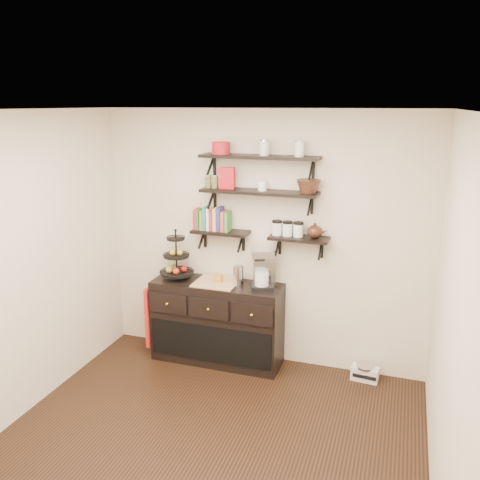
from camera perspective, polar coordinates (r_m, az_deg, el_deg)
name	(u,v)px	position (r m, az deg, el deg)	size (l,w,h in m)	color
floor	(201,454)	(4.47, -4.43, -22.87)	(3.50, 3.50, 0.00)	black
ceiling	(193,110)	(3.52, -5.34, 14.31)	(3.50, 3.50, 0.02)	white
back_wall	(262,240)	(5.36, 2.48, 0.00)	(3.50, 0.02, 2.70)	beige
left_wall	(6,274)	(4.73, -24.80, -3.51)	(0.02, 3.50, 2.70)	beige
right_wall	(451,331)	(3.54, 22.64, -9.37)	(0.02, 3.50, 2.70)	beige
shelf_top	(259,157)	(5.08, 2.18, 9.28)	(1.20, 0.27, 0.23)	black
shelf_mid	(259,192)	(5.12, 2.14, 5.39)	(1.20, 0.27, 0.23)	black
shelf_low_left	(221,232)	(5.36, -2.18, 0.86)	(0.60, 0.25, 0.23)	black
shelf_low_right	(299,239)	(5.13, 6.64, 0.13)	(0.60, 0.25, 0.23)	black
cookbooks	(213,219)	(5.36, -3.09, 2.34)	(0.36, 0.15, 0.26)	red
glass_canisters	(288,230)	(5.14, 5.36, 1.18)	(0.32, 0.10, 0.13)	silver
sideboard	(217,322)	(5.58, -2.57, -9.17)	(1.40, 0.50, 0.92)	black
fruit_stand	(177,262)	(5.53, -7.09, -2.51)	(0.36, 0.36, 0.53)	black
candle	(218,278)	(5.39, -2.44, -4.31)	(0.08, 0.08, 0.08)	olive
coffee_maker	(263,269)	(5.22, 2.63, -3.27)	(0.29, 0.29, 0.42)	black
thermal_carafe	(238,276)	(5.28, -0.19, -4.09)	(0.11, 0.11, 0.22)	silver
apron	(152,314)	(5.77, -9.80, -8.23)	(0.04, 0.29, 0.68)	#B01713
radio	(365,373)	(5.51, 13.84, -14.28)	(0.28, 0.20, 0.16)	silver
recipe_box	(227,178)	(5.20, -1.49, 6.98)	(0.16, 0.06, 0.22)	red
walnut_bowl	(308,186)	(4.99, 7.69, 5.98)	(0.24, 0.24, 0.13)	black
ramekins	(262,186)	(5.10, 2.53, 6.09)	(0.09, 0.09, 0.10)	white
teapot	(315,230)	(5.08, 8.39, 1.07)	(0.21, 0.16, 0.16)	#371C10
red_pot	(221,148)	(5.19, -2.15, 10.28)	(0.18, 0.18, 0.12)	red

